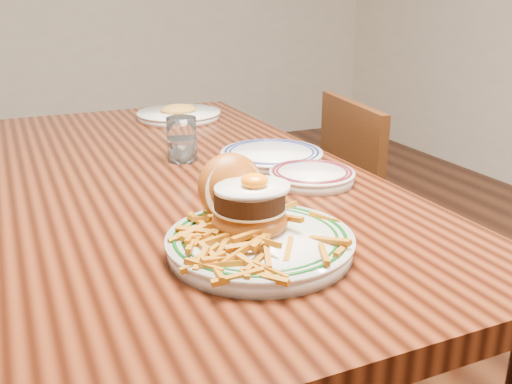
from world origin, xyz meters
name	(u,v)px	position (x,y,z in m)	size (l,w,h in m)	color
table	(175,207)	(0.00, 0.00, 0.66)	(0.85, 1.60, 0.75)	black
chair_right	(378,222)	(0.70, 0.12, 0.45)	(0.45, 0.45, 0.85)	#42230D
main_plate	(255,226)	(0.00, -0.46, 0.79)	(0.31, 0.32, 0.15)	white
side_plate	(312,175)	(0.26, -0.20, 0.77)	(0.19, 0.19, 0.03)	white
rear_plate	(272,155)	(0.25, -0.01, 0.77)	(0.26, 0.26, 0.03)	white
water_glass	(182,142)	(0.05, 0.09, 0.80)	(0.07, 0.07, 0.11)	white
far_plate	(179,114)	(0.18, 0.56, 0.77)	(0.28, 0.28, 0.05)	white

